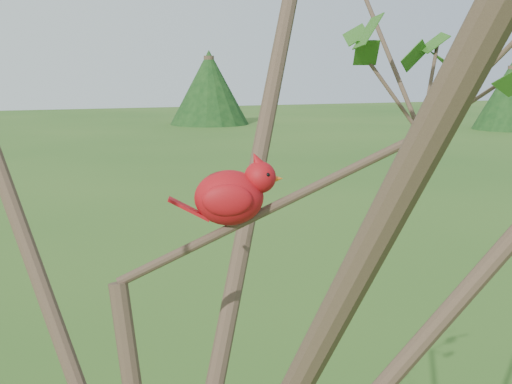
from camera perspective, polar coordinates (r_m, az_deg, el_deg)
crabapple_tree at (r=1.17m, az=-6.53°, el=-0.50°), size 2.35×2.05×2.95m
cardinal at (r=1.32m, az=-1.86°, el=-0.22°), size 0.21×0.13×0.15m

